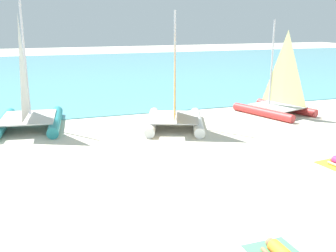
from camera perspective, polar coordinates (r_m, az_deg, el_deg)
The scene contains 5 objects.
ground_plane at distance 18.75m, azimuth -4.16°, elevation -0.43°, with size 120.00×120.00×0.00m, color beige.
ocean_water at distance 40.99m, azimuth -12.55°, elevation 7.69°, with size 120.00×40.00×0.05m, color #5BB2C1.
sailboat_teal at distance 19.70m, azimuth -19.44°, elevation 2.14°, with size 3.40×4.84×5.92m.
sailboat_red at distance 22.31m, azimuth 15.32°, elevation 3.52°, with size 3.54×4.41×4.99m.
sailboat_white at distance 18.82m, azimuth 0.96°, elevation 2.20°, with size 3.91×4.81×5.41m.
Camera 1 is at (-4.58, -7.49, 4.96)m, focal length 42.49 mm.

